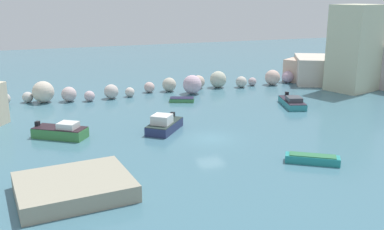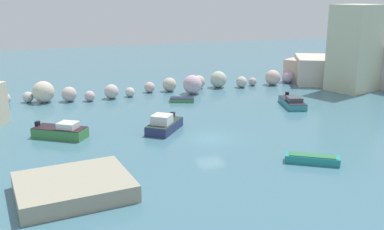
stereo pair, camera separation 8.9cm
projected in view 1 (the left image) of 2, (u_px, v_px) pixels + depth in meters
The scene contains 10 objects.
cove_water at pixel (211, 138), 42.90m from camera, with size 160.00×160.00×0.00m, color #427081.
cliff_headland_right at pixel (348, 62), 67.14m from camera, with size 16.06×16.76×12.05m.
rock_breakwater at pixel (165, 85), 62.02m from camera, with size 42.64×5.45×2.75m.
stone_dock at pixel (74, 187), 30.80m from camera, with size 7.66×6.35×1.19m, color #9C9681.
moored_boat_0 at pixel (182, 100), 57.34m from camera, with size 3.45×2.53×0.53m.
moored_boat_1 at pixel (61, 131), 43.02m from camera, with size 5.39×4.61×1.59m.
moored_boat_2 at pixel (292, 102), 54.91m from camera, with size 3.58×5.81×1.34m.
moored_boat_3 at pixel (107, 175), 33.61m from camera, with size 2.57×2.22×0.50m.
moored_boat_4 at pixel (312, 159), 36.61m from camera, with size 4.29×3.40×0.73m.
moored_boat_5 at pixel (164, 125), 44.99m from camera, with size 4.81×5.20×1.85m.
Camera 1 is at (-15.69, -37.65, 13.59)m, focal length 41.60 mm.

